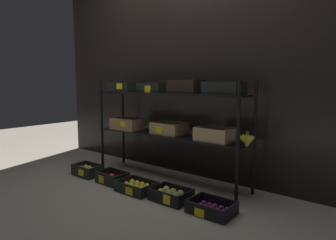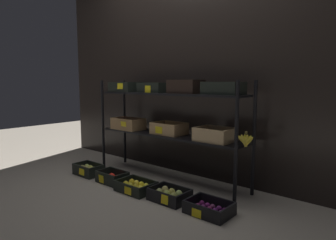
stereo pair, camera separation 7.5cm
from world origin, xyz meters
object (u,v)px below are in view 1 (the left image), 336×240
Objects in this scene: crate_ground_pear at (87,171)px; crate_ground_apple_red at (112,178)px; display_rack at (170,112)px; crate_ground_right_pear at (171,195)px; crate_ground_plum at (211,209)px; crate_ground_lemon at (137,187)px.

crate_ground_pear is 0.41m from crate_ground_apple_red.
crate_ground_right_pear is at bearing -50.26° from display_rack.
display_rack reaches higher than crate_ground_plum.
display_rack is at bearing 48.57° from crate_ground_apple_red.
crate_ground_right_pear is (0.39, 0.03, 0.01)m from crate_ground_lemon.
crate_ground_right_pear is (1.17, 0.02, -0.00)m from crate_ground_pear.
crate_ground_pear is at bearing -179.14° from crate_ground_plum.
crate_ground_pear is 0.90× the size of crate_ground_lemon.
display_rack reaches higher than crate_ground_pear.
crate_ground_pear is 1.59m from crate_ground_plum.
crate_ground_right_pear is (0.36, -0.43, -0.68)m from display_rack.
crate_ground_apple_red is 0.89× the size of crate_ground_plum.
display_rack is at bearing 29.32° from crate_ground_pear.
crate_ground_apple_red is (-0.40, -0.45, -0.68)m from display_rack.
crate_ground_plum is at bearing -29.22° from display_rack.
crate_ground_apple_red is (0.41, 0.00, -0.01)m from crate_ground_pear.
crate_ground_lemon is (0.78, -0.01, -0.01)m from crate_ground_pear.
display_rack is 0.88m from crate_ground_right_pear.
crate_ground_pear is 0.78m from crate_ground_lemon.
crate_ground_lemon is (0.37, -0.01, -0.00)m from crate_ground_apple_red.
crate_ground_lemon is (-0.03, -0.47, -0.69)m from display_rack.
crate_ground_plum is at bearing 0.10° from crate_ground_right_pear.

